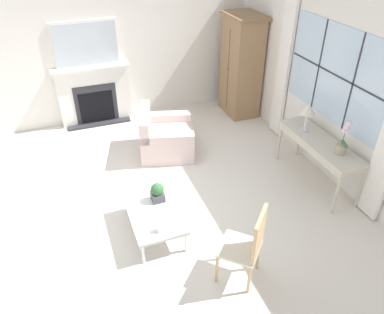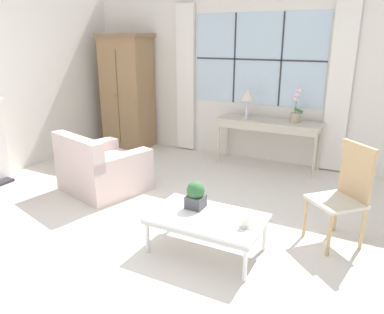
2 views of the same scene
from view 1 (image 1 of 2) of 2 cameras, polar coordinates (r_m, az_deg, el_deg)
name	(u,v)px [view 1 (image 1 of 2)]	position (r m, az deg, el deg)	size (l,w,h in m)	color
ground_plane	(144,206)	(5.58, -7.37, -7.42)	(14.00, 14.00, 0.00)	silver
wall_back_windowed	(334,89)	(6.07, 20.80, 9.69)	(7.20, 0.14, 2.80)	silver
wall_left	(130,48)	(7.66, -9.38, 16.14)	(0.06, 7.20, 2.80)	silver
fireplace	(94,91)	(7.69, -14.73, 9.75)	(0.34, 1.46, 1.99)	#2D2D33
armoire	(241,66)	(7.79, 7.51, 13.60)	(0.90, 0.62, 2.02)	#93704C
console_table	(320,145)	(5.97, 18.91, 1.67)	(1.58, 0.49, 0.74)	beige
table_lamp	(308,110)	(5.97, 17.30, 6.81)	(0.24, 0.24, 0.46)	silver
potted_orchid	(343,142)	(5.63, 21.99, 2.17)	(0.19, 0.15, 0.52)	tan
armchair_upholstered	(165,138)	(6.62, -4.10, 2.91)	(1.18, 1.13, 0.80)	beige
side_chair_wooden	(249,243)	(4.27, 8.64, -12.89)	(0.62, 0.62, 1.01)	beige
coffee_table	(154,212)	(4.96, -5.89, -8.38)	(1.07, 0.65, 0.37)	silver
potted_plant_small	(157,192)	(5.00, -5.28, -5.35)	(0.18, 0.18, 0.27)	#4C4C51
pillar_candle	(159,228)	(4.62, -5.04, -10.77)	(0.11, 0.11, 0.12)	silver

